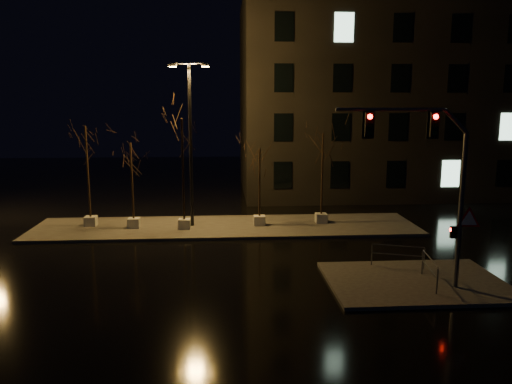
{
  "coord_description": "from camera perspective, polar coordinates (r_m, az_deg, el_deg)",
  "views": [
    {
      "loc": [
        -0.16,
        -22.08,
        7.16
      ],
      "look_at": [
        1.47,
        2.17,
        2.8
      ],
      "focal_mm": 35.0,
      "sensor_mm": 36.0,
      "label": 1
    }
  ],
  "objects": [
    {
      "name": "tree_4",
      "position": [
        29.2,
        7.62,
        4.42
      ],
      "size": [
        1.8,
        1.8,
        5.44
      ],
      "color": "silver",
      "rests_on": "median"
    },
    {
      "name": "sidewalk_corner",
      "position": [
        21.32,
        17.73,
        -9.75
      ],
      "size": [
        7.0,
        5.0,
        0.15
      ],
      "primitive_type": "cube",
      "color": "#43403C",
      "rests_on": "ground"
    },
    {
      "name": "tree_2",
      "position": [
        27.75,
        -8.43,
        5.52
      ],
      "size": [
        1.8,
        1.8,
        6.35
      ],
      "color": "silver",
      "rests_on": "median"
    },
    {
      "name": "tree_3",
      "position": [
        28.42,
        0.4,
        3.0
      ],
      "size": [
        1.8,
        1.8,
        4.56
      ],
      "color": "silver",
      "rests_on": "median"
    },
    {
      "name": "tree_1",
      "position": [
        28.65,
        -14.08,
        3.35
      ],
      "size": [
        1.8,
        1.8,
        4.96
      ],
      "color": "silver",
      "rests_on": "median"
    },
    {
      "name": "traffic_signal_mast",
      "position": [
        19.65,
        19.62,
        2.19
      ],
      "size": [
        5.57,
        0.66,
        6.83
      ],
      "rotation": [
        0.0,
        0.0,
        -0.09
      ],
      "color": "#595B60",
      "rests_on": "sidewalk_corner"
    },
    {
      "name": "building",
      "position": [
        42.51,
        15.87,
        10.25
      ],
      "size": [
        25.0,
        12.0,
        15.0
      ],
      "primitive_type": "cube",
      "color": "black",
      "rests_on": "ground"
    },
    {
      "name": "guard_rail_a",
      "position": [
        22.53,
        15.9,
        -6.69
      ],
      "size": [
        2.12,
        0.74,
        0.96
      ],
      "rotation": [
        0.0,
        0.0,
        -0.32
      ],
      "color": "#595B60",
      "rests_on": "sidewalk_corner"
    },
    {
      "name": "ground",
      "position": [
        23.22,
        -3.29,
        -7.81
      ],
      "size": [
        90.0,
        90.0,
        0.0
      ],
      "primitive_type": "plane",
      "color": "black",
      "rests_on": "ground"
    },
    {
      "name": "median",
      "position": [
        28.97,
        -3.42,
        -4.01
      ],
      "size": [
        22.0,
        5.0,
        0.15
      ],
      "primitive_type": "cube",
      "color": "#43403C",
      "rests_on": "ground"
    },
    {
      "name": "streetlight_main",
      "position": [
        28.35,
        -7.51,
        6.61
      ],
      "size": [
        2.29,
        0.58,
        9.17
      ],
      "rotation": [
        0.0,
        0.0,
        -0.14
      ],
      "color": "black",
      "rests_on": "median"
    },
    {
      "name": "guard_rail_b",
      "position": [
        20.85,
        19.23,
        -8.09
      ],
      "size": [
        0.37,
        2.21,
        1.06
      ],
      "rotation": [
        0.0,
        0.0,
        1.43
      ],
      "color": "#595B60",
      "rests_on": "sidewalk_corner"
    },
    {
      "name": "tree_0",
      "position": [
        29.73,
        -18.81,
        4.73
      ],
      "size": [
        1.8,
        1.8,
        5.89
      ],
      "color": "silver",
      "rests_on": "median"
    }
  ]
}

